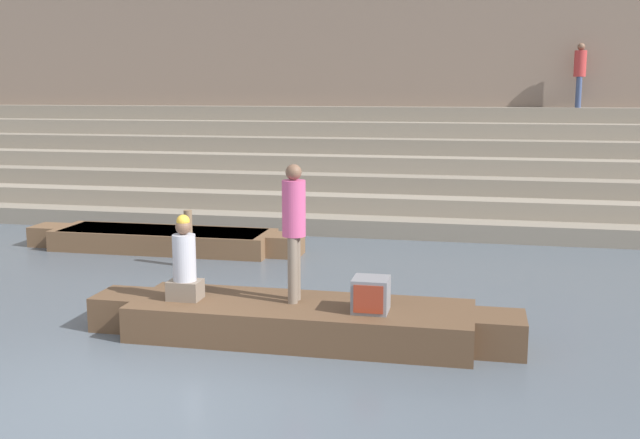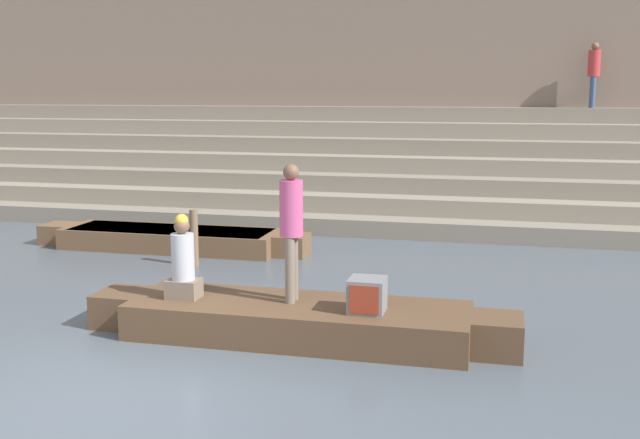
{
  "view_description": "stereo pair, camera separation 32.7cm",
  "coord_description": "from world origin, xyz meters",
  "px_view_note": "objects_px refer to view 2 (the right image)",
  "views": [
    {
      "loc": [
        3.63,
        -6.9,
        3.19
      ],
      "look_at": [
        1.47,
        3.37,
        1.36
      ],
      "focal_mm": 42.0,
      "sensor_mm": 36.0,
      "label": 1
    },
    {
      "loc": [
        3.94,
        -6.83,
        3.19
      ],
      "look_at": [
        1.47,
        3.37,
        1.36
      ],
      "focal_mm": 42.0,
      "sensor_mm": 36.0,
      "label": 2
    }
  ],
  "objects_px": {
    "tv_set": "(367,295)",
    "mooring_post": "(194,238)",
    "rowboat_main": "(298,319)",
    "person_rowing": "(183,263)",
    "moored_boat_shore": "(171,238)",
    "person_on_steps": "(594,70)",
    "person_standing": "(291,222)"
  },
  "relations": [
    {
      "from": "person_on_steps",
      "to": "person_standing",
      "type": "bearing_deg",
      "value": 150.17
    },
    {
      "from": "person_on_steps",
      "to": "tv_set",
      "type": "bearing_deg",
      "value": 155.04
    },
    {
      "from": "rowboat_main",
      "to": "moored_boat_shore",
      "type": "bearing_deg",
      "value": 130.5
    },
    {
      "from": "person_rowing",
      "to": "moored_boat_shore",
      "type": "bearing_deg",
      "value": 105.41
    },
    {
      "from": "rowboat_main",
      "to": "moored_boat_shore",
      "type": "xyz_separation_m",
      "value": [
        -3.96,
        4.71,
        -0.03
      ]
    },
    {
      "from": "person_standing",
      "to": "moored_boat_shore",
      "type": "xyz_separation_m",
      "value": [
        -3.85,
        4.62,
        -1.29
      ]
    },
    {
      "from": "moored_boat_shore",
      "to": "person_standing",
      "type": "bearing_deg",
      "value": -50.16
    },
    {
      "from": "tv_set",
      "to": "person_on_steps",
      "type": "xyz_separation_m",
      "value": [
        3.77,
        11.79,
        3.01
      ]
    },
    {
      "from": "rowboat_main",
      "to": "mooring_post",
      "type": "bearing_deg",
      "value": 130.66
    },
    {
      "from": "rowboat_main",
      "to": "person_standing",
      "type": "height_order",
      "value": "person_standing"
    },
    {
      "from": "rowboat_main",
      "to": "person_standing",
      "type": "xyz_separation_m",
      "value": [
        -0.11,
        0.09,
        1.27
      ]
    },
    {
      "from": "moored_boat_shore",
      "to": "mooring_post",
      "type": "distance_m",
      "value": 1.67
    },
    {
      "from": "person_on_steps",
      "to": "mooring_post",
      "type": "bearing_deg",
      "value": 129.87
    },
    {
      "from": "person_rowing",
      "to": "moored_boat_shore",
      "type": "xyz_separation_m",
      "value": [
        -2.42,
        4.82,
        -0.71
      ]
    },
    {
      "from": "person_on_steps",
      "to": "moored_boat_shore",
      "type": "bearing_deg",
      "value": 121.44
    },
    {
      "from": "mooring_post",
      "to": "tv_set",
      "type": "bearing_deg",
      "value": -43.15
    },
    {
      "from": "moored_boat_shore",
      "to": "person_on_steps",
      "type": "distance_m",
      "value": 11.61
    },
    {
      "from": "rowboat_main",
      "to": "moored_boat_shore",
      "type": "height_order",
      "value": "rowboat_main"
    },
    {
      "from": "rowboat_main",
      "to": "person_rowing",
      "type": "height_order",
      "value": "person_rowing"
    },
    {
      "from": "rowboat_main",
      "to": "person_rowing",
      "type": "bearing_deg",
      "value": -175.57
    },
    {
      "from": "person_standing",
      "to": "tv_set",
      "type": "height_order",
      "value": "person_standing"
    },
    {
      "from": "moored_boat_shore",
      "to": "person_rowing",
      "type": "bearing_deg",
      "value": -63.3
    },
    {
      "from": "moored_boat_shore",
      "to": "person_on_steps",
      "type": "relative_size",
      "value": 3.44
    },
    {
      "from": "tv_set",
      "to": "rowboat_main",
      "type": "bearing_deg",
      "value": 172.14
    },
    {
      "from": "rowboat_main",
      "to": "person_standing",
      "type": "distance_m",
      "value": 1.28
    },
    {
      "from": "rowboat_main",
      "to": "mooring_post",
      "type": "height_order",
      "value": "mooring_post"
    },
    {
      "from": "person_rowing",
      "to": "tv_set",
      "type": "height_order",
      "value": "person_rowing"
    },
    {
      "from": "tv_set",
      "to": "person_on_steps",
      "type": "bearing_deg",
      "value": 73.71
    },
    {
      "from": "tv_set",
      "to": "person_on_steps",
      "type": "relative_size",
      "value": 0.28
    },
    {
      "from": "person_rowing",
      "to": "mooring_post",
      "type": "distance_m",
      "value": 3.83
    },
    {
      "from": "rowboat_main",
      "to": "tv_set",
      "type": "relative_size",
      "value": 12.39
    },
    {
      "from": "tv_set",
      "to": "mooring_post",
      "type": "height_order",
      "value": "mooring_post"
    }
  ]
}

